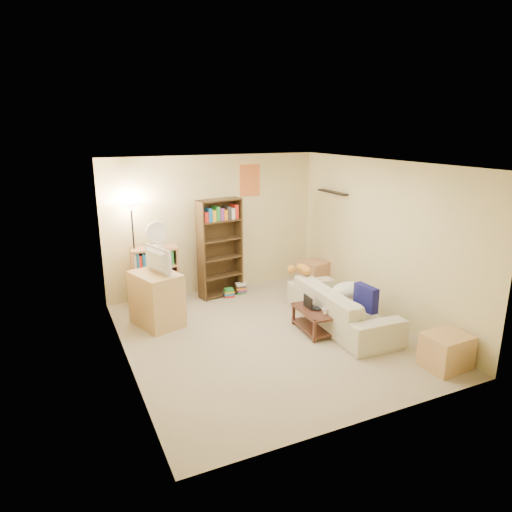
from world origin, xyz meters
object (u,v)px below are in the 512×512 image
television (154,261)px  tall_bookshelf (220,246)px  laptop (314,307)px  desk_fan (157,235)px  tabby_cat (302,269)px  end_cabinet (446,351)px  sofa (341,306)px  short_bookshelf (155,276)px  side_table (313,275)px  mug (325,311)px  tv_stand (157,299)px  floor_lamp (132,224)px  coffee_table (315,318)px

television → tall_bookshelf: tall_bookshelf is taller
laptop → desk_fan: (-1.89, 1.98, 0.88)m
tabby_cat → desk_fan: (-2.10, 1.21, 0.53)m
end_cabinet → sofa: bearing=105.0°
short_bookshelf → side_table: short_bookshelf is taller
tabby_cat → mug: tabby_cat is taller
tabby_cat → short_bookshelf: 2.51m
tabby_cat → tv_stand: tv_stand is taller
desk_fan → floor_lamp: floor_lamp is taller
mug → short_bookshelf: short_bookshelf is taller
floor_lamp → side_table: bearing=-9.2°
laptop → end_cabinet: size_ratio=0.62×
short_bookshelf → desk_fan: (0.06, -0.05, 0.74)m
sofa → laptop: 0.46m
desk_fan → sofa: bearing=-41.1°
coffee_table → short_bookshelf: (-1.90, 2.12, 0.29)m
floor_lamp → laptop: bearing=-43.3°
television → end_cabinet: bearing=-151.6°
tabby_cat → desk_fan: 2.48m
sofa → tabby_cat: bearing=18.6°
side_table → end_cabinet: (-0.07, -3.31, -0.03)m
laptop → floor_lamp: bearing=29.2°
coffee_table → floor_lamp: size_ratio=0.45×
sofa → coffee_table: bearing=96.0°
floor_lamp → mug: bearing=-46.9°
television → short_bookshelf: bearing=-30.0°
sofa → side_table: size_ratio=4.16×
tabby_cat → laptop: bearing=-105.6°
floor_lamp → side_table: 3.46m
television → short_bookshelf: television is taller
tabby_cat → coffee_table: tabby_cat is taller
mug → floor_lamp: floor_lamp is taller
sofa → side_table: sofa is taller
sofa → coffee_table: 0.51m
tv_stand → tall_bookshelf: size_ratio=0.47×
coffee_table → side_table: (1.01, 1.68, 0.05)m
tv_stand → television: bearing=0.0°
tall_bookshelf → short_bookshelf: size_ratio=1.76×
mug → sofa: bearing=27.2°
tv_stand → short_bookshelf: size_ratio=0.83×
tv_stand → end_cabinet: (3.02, -2.87, -0.19)m
tv_stand → tall_bookshelf: tall_bookshelf is taller
sofa → laptop: bearing=85.2°
coffee_table → mug: size_ratio=7.68×
tv_stand → end_cabinet: bearing=-61.6°
coffee_table → tv_stand: bearing=152.8°
floor_lamp → side_table: floor_lamp is taller
mug → desk_fan: size_ratio=0.23×
tv_stand → sofa: bearing=-43.3°
tabby_cat → short_bookshelf: short_bookshelf is taller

